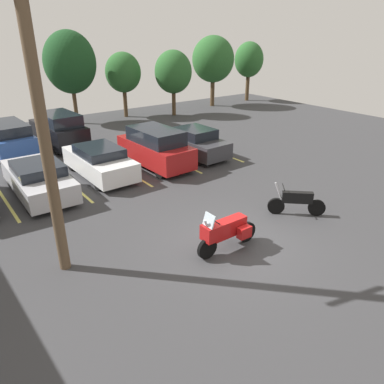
# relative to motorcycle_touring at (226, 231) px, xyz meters

# --- Properties ---
(ground) EXTENTS (44.00, 44.00, 0.10)m
(ground) POSITION_rel_motorcycle_touring_xyz_m (0.47, 0.02, -0.74)
(ground) COLOR #38383A
(motorcycle_touring) EXTENTS (2.32, 0.90, 1.47)m
(motorcycle_touring) POSITION_rel_motorcycle_touring_xyz_m (0.00, 0.00, 0.00)
(motorcycle_touring) COLOR black
(motorcycle_touring) RESTS_ON ground
(motorcycle_second) EXTENTS (1.63, 1.51, 1.27)m
(motorcycle_second) POSITION_rel_motorcycle_touring_xyz_m (3.71, 0.28, -0.16)
(motorcycle_second) COLOR black
(motorcycle_second) RESTS_ON ground
(parking_stripes) EXTENTS (13.96, 4.80, 0.01)m
(parking_stripes) POSITION_rel_motorcycle_touring_xyz_m (-0.58, 8.12, -0.69)
(parking_stripes) COLOR #EAE066
(parking_stripes) RESTS_ON ground
(car_silver) EXTENTS (1.97, 4.86, 1.41)m
(car_silver) POSITION_rel_motorcycle_touring_xyz_m (-3.36, 7.92, -0.00)
(car_silver) COLOR #B7B7BC
(car_silver) RESTS_ON ground
(car_white) EXTENTS (1.91, 4.61, 1.45)m
(car_white) POSITION_rel_motorcycle_touring_xyz_m (-0.46, 8.37, 0.03)
(car_white) COLOR white
(car_white) RESTS_ON ground
(car_red) EXTENTS (1.99, 4.55, 1.93)m
(car_red) POSITION_rel_motorcycle_touring_xyz_m (2.36, 7.97, 0.27)
(car_red) COLOR maroon
(car_red) RESTS_ON ground
(car_charcoal) EXTENTS (1.90, 4.57, 1.55)m
(car_charcoal) POSITION_rel_motorcycle_touring_xyz_m (4.89, 8.24, 0.05)
(car_charcoal) COLOR #38383D
(car_charcoal) RESTS_ON ground
(car_far_blue) EXTENTS (2.17, 4.70, 1.78)m
(car_far_blue) POSITION_rel_motorcycle_touring_xyz_m (-3.13, 14.54, 0.21)
(car_far_blue) COLOR #2D519E
(car_far_blue) RESTS_ON ground
(car_far_black) EXTENTS (2.14, 4.57, 2.00)m
(car_far_black) POSITION_rel_motorcycle_touring_xyz_m (-0.36, 14.23, 0.30)
(car_far_black) COLOR black
(car_far_black) RESTS_ON ground
(utility_pole) EXTENTS (1.78, 0.55, 7.65)m
(utility_pole) POSITION_rel_motorcycle_touring_xyz_m (-4.34, 2.09, 3.24)
(utility_pole) COLOR brown
(utility_pole) RESTS_ON ground
(tree_center_right) EXTENTS (2.88, 2.88, 4.96)m
(tree_center_right) POSITION_rel_motorcycle_touring_xyz_m (9.90, 17.51, 2.63)
(tree_center_right) COLOR #4C3823
(tree_center_right) RESTS_ON ground
(tree_right) EXTENTS (3.63, 3.63, 5.93)m
(tree_right) POSITION_rel_motorcycle_touring_xyz_m (14.90, 18.74, 3.28)
(tree_right) COLOR #4C3823
(tree_right) RESTS_ON ground
(tree_left) EXTENTS (2.68, 2.68, 5.35)m
(tree_left) POSITION_rel_motorcycle_touring_xyz_m (19.37, 18.88, 3.04)
(tree_left) COLOR #4C3823
(tree_left) RESTS_ON ground
(tree_far_left) EXTENTS (3.57, 3.57, 6.38)m
(tree_far_left) POSITION_rel_motorcycle_touring_xyz_m (2.57, 19.39, 3.56)
(tree_far_left) COLOR #4C3823
(tree_far_left) RESTS_ON ground
(tree_rear) EXTENTS (2.69, 2.69, 4.85)m
(tree_rear) POSITION_rel_motorcycle_touring_xyz_m (6.52, 19.29, 2.65)
(tree_rear) COLOR #4C3823
(tree_rear) RESTS_ON ground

